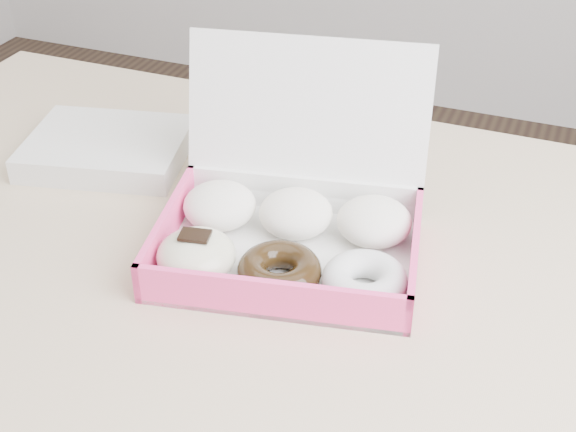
% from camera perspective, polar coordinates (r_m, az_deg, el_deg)
% --- Properties ---
extents(table, '(1.20, 0.80, 0.75)m').
position_cam_1_polar(table, '(1.10, -5.42, -3.97)').
color(table, tan).
rests_on(table, ground).
extents(donut_box, '(0.36, 0.34, 0.23)m').
position_cam_1_polar(donut_box, '(0.99, 0.01, -0.72)').
color(donut_box, white).
rests_on(donut_box, table).
extents(newspapers, '(0.26, 0.23, 0.04)m').
position_cam_1_polar(newspapers, '(1.22, -12.73, 4.73)').
color(newspapers, silver).
rests_on(newspapers, table).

